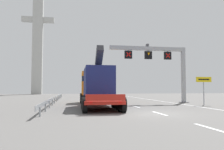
{
  "coord_description": "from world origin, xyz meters",
  "views": [
    {
      "loc": [
        -5.43,
        -15.09,
        1.73
      ],
      "look_at": [
        -1.22,
        8.84,
        3.11
      ],
      "focal_mm": 36.92,
      "sensor_mm": 36.0,
      "label": 1
    }
  ],
  "objects": [
    {
      "name": "bridge_pylon_distant",
      "position": [
        -15.12,
        52.87,
        17.66
      ],
      "size": [
        9.0,
        2.0,
        34.54
      ],
      "color": "#B7B7B2",
      "rests_on": "ground"
    },
    {
      "name": "overhead_lane_gantry",
      "position": [
        4.83,
        10.66,
        5.23
      ],
      "size": [
        9.45,
        0.9,
        6.93
      ],
      "color": "#9EA0A5",
      "rests_on": "ground"
    },
    {
      "name": "edge_line_right",
      "position": [
        6.2,
        12.0,
        0.01
      ],
      "size": [
        0.2,
        63.0,
        0.01
      ],
      "primitive_type": "cube",
      "color": "silver",
      "rests_on": "ground"
    },
    {
      "name": "heavy_haul_truck_red",
      "position": [
        -3.04,
        8.2,
        1.99
      ],
      "size": [
        3.23,
        14.1,
        5.3
      ],
      "color": "red",
      "rests_on": "ground"
    },
    {
      "name": "ground",
      "position": [
        0.0,
        0.0,
        0.0
      ],
      "size": [
        112.0,
        112.0,
        0.0
      ],
      "primitive_type": "plane",
      "color": "slate"
    },
    {
      "name": "exit_sign_yellow",
      "position": [
        8.1,
        6.78,
        2.23
      ],
      "size": [
        1.72,
        0.15,
        2.89
      ],
      "color": "#9EA0A5",
      "rests_on": "ground"
    },
    {
      "name": "guardrail_left",
      "position": [
        -7.36,
        14.61,
        0.56
      ],
      "size": [
        0.13,
        33.21,
        0.76
      ],
      "color": "#999EA3",
      "rests_on": "ground"
    },
    {
      "name": "lane_markings",
      "position": [
        0.48,
        23.28,
        0.01
      ],
      "size": [
        0.2,
        61.16,
        0.01
      ],
      "color": "silver",
      "rests_on": "ground"
    }
  ]
}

